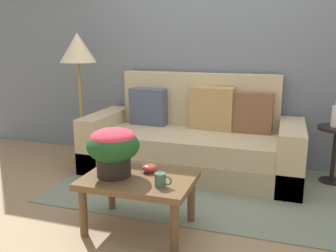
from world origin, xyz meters
TOP-DOWN VIEW (x-y plane):
  - ground_plane at (0.00, 0.00)m, footprint 14.00×14.00m
  - wall_back at (0.00, 1.11)m, footprint 6.40×0.12m
  - area_rug at (0.00, 0.20)m, footprint 2.67×1.61m
  - couch at (-0.14, 0.63)m, footprint 2.26×0.92m
  - coffee_table at (-0.22, -0.72)m, footprint 0.81×0.57m
  - side_table at (1.28, 0.73)m, footprint 0.36×0.36m
  - floor_lamp at (-1.48, 0.58)m, footprint 0.41×0.41m
  - potted_plant at (-0.40, -0.75)m, footprint 0.39×0.39m
  - coffee_mug at (-0.00, -0.84)m, footprint 0.12×0.08m
  - snack_bowl at (-0.18, -0.60)m, footprint 0.12×0.12m

SIDE VIEW (x-z plane):
  - ground_plane at x=0.00m, z-range 0.00..0.00m
  - area_rug at x=0.00m, z-range 0.00..0.01m
  - couch at x=-0.14m, z-range -0.20..0.85m
  - coffee_table at x=-0.22m, z-range 0.14..0.56m
  - side_table at x=1.28m, z-range 0.11..0.69m
  - snack_bowl at x=-0.18m, z-range 0.42..0.48m
  - coffee_mug at x=0.00m, z-range 0.42..0.51m
  - potted_plant at x=-0.40m, z-range 0.46..0.82m
  - floor_lamp at x=-1.48m, z-range 0.50..1.98m
  - wall_back at x=0.00m, z-range 0.00..2.94m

